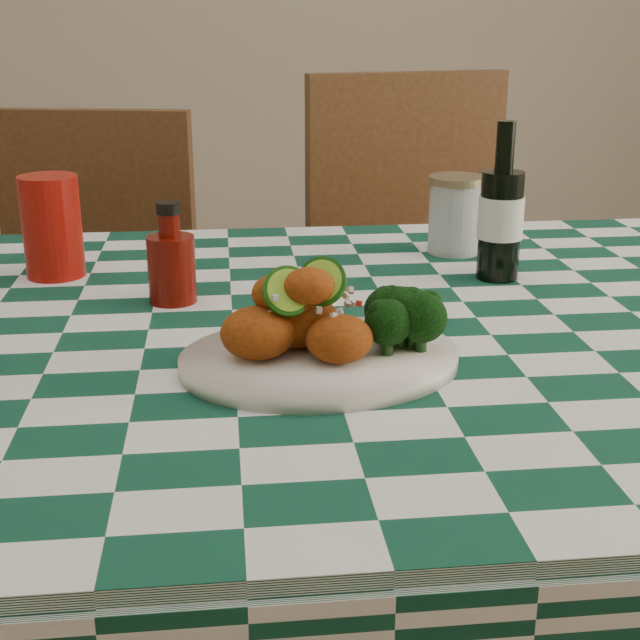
{
  "coord_description": "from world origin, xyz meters",
  "views": [
    {
      "loc": [
        -0.11,
        -1.04,
        1.15
      ],
      "look_at": [
        -0.01,
        -0.14,
        0.84
      ],
      "focal_mm": 50.0,
      "sensor_mm": 36.0,
      "label": 1
    }
  ],
  "objects_px": {
    "plate": "(320,360)",
    "mason_jar": "(455,215)",
    "red_tumbler": "(52,227)",
    "ketchup_bottle": "(171,253)",
    "beer_bottle": "(502,202)",
    "dining_table": "(316,590)",
    "wooden_chair_right": "(437,320)",
    "wooden_chair_left": "(76,351)",
    "fried_chicken_pile": "(308,311)"
  },
  "relations": [
    {
      "from": "dining_table",
      "to": "wooden_chair_right",
      "type": "xyz_separation_m",
      "value": [
        0.35,
        0.76,
        0.12
      ]
    },
    {
      "from": "wooden_chair_right",
      "to": "plate",
      "type": "bearing_deg",
      "value": -121.47
    },
    {
      "from": "plate",
      "to": "mason_jar",
      "type": "bearing_deg",
      "value": 60.0
    },
    {
      "from": "dining_table",
      "to": "wooden_chair_right",
      "type": "bearing_deg",
      "value": 65.41
    },
    {
      "from": "plate",
      "to": "mason_jar",
      "type": "xyz_separation_m",
      "value": [
        0.27,
        0.46,
        0.05
      ]
    },
    {
      "from": "fried_chicken_pile",
      "to": "beer_bottle",
      "type": "xyz_separation_m",
      "value": [
        0.31,
        0.31,
        0.05
      ]
    },
    {
      "from": "red_tumbler",
      "to": "mason_jar",
      "type": "relative_size",
      "value": 1.2
    },
    {
      "from": "dining_table",
      "to": "fried_chicken_pile",
      "type": "relative_size",
      "value": 11.15
    },
    {
      "from": "plate",
      "to": "ketchup_bottle",
      "type": "relative_size",
      "value": 2.27
    },
    {
      "from": "plate",
      "to": "mason_jar",
      "type": "height_order",
      "value": "mason_jar"
    },
    {
      "from": "beer_bottle",
      "to": "plate",
      "type": "bearing_deg",
      "value": -133.07
    },
    {
      "from": "plate",
      "to": "wooden_chair_right",
      "type": "bearing_deg",
      "value": 68.4
    },
    {
      "from": "dining_table",
      "to": "ketchup_bottle",
      "type": "xyz_separation_m",
      "value": [
        -0.18,
        0.11,
        0.46
      ]
    },
    {
      "from": "fried_chicken_pile",
      "to": "ketchup_bottle",
      "type": "height_order",
      "value": "ketchup_bottle"
    },
    {
      "from": "fried_chicken_pile",
      "to": "ketchup_bottle",
      "type": "xyz_separation_m",
      "value": [
        -0.16,
        0.25,
        0.0
      ]
    },
    {
      "from": "beer_bottle",
      "to": "wooden_chair_right",
      "type": "bearing_deg",
      "value": 83.73
    },
    {
      "from": "plate",
      "to": "wooden_chair_left",
      "type": "height_order",
      "value": "wooden_chair_left"
    },
    {
      "from": "beer_bottle",
      "to": "dining_table",
      "type": "bearing_deg",
      "value": -149.13
    },
    {
      "from": "dining_table",
      "to": "wooden_chair_left",
      "type": "xyz_separation_m",
      "value": [
        -0.43,
        0.75,
        0.08
      ]
    },
    {
      "from": "dining_table",
      "to": "wooden_chair_left",
      "type": "bearing_deg",
      "value": 119.51
    },
    {
      "from": "mason_jar",
      "to": "wooden_chair_left",
      "type": "xyz_separation_m",
      "value": [
        -0.68,
        0.43,
        -0.37
      ]
    },
    {
      "from": "dining_table",
      "to": "ketchup_bottle",
      "type": "bearing_deg",
      "value": 148.75
    },
    {
      "from": "fried_chicken_pile",
      "to": "red_tumbler",
      "type": "bearing_deg",
      "value": 129.95
    },
    {
      "from": "mason_jar",
      "to": "wooden_chair_left",
      "type": "relative_size",
      "value": 0.13
    },
    {
      "from": "beer_bottle",
      "to": "wooden_chair_left",
      "type": "distance_m",
      "value": 1.01
    },
    {
      "from": "ketchup_bottle",
      "to": "beer_bottle",
      "type": "xyz_separation_m",
      "value": [
        0.46,
        0.06,
        0.05
      ]
    },
    {
      "from": "plate",
      "to": "wooden_chair_left",
      "type": "bearing_deg",
      "value": 114.86
    },
    {
      "from": "fried_chicken_pile",
      "to": "red_tumbler",
      "type": "relative_size",
      "value": 1.01
    },
    {
      "from": "wooden_chair_left",
      "to": "fried_chicken_pile",
      "type": "bearing_deg",
      "value": -54.33
    },
    {
      "from": "red_tumbler",
      "to": "wooden_chair_right",
      "type": "relative_size",
      "value": 0.14
    },
    {
      "from": "dining_table",
      "to": "beer_bottle",
      "type": "distance_m",
      "value": 0.6
    },
    {
      "from": "fried_chicken_pile",
      "to": "plate",
      "type": "bearing_deg",
      "value": 0.0
    },
    {
      "from": "mason_jar",
      "to": "beer_bottle",
      "type": "bearing_deg",
      "value": -80.49
    },
    {
      "from": "fried_chicken_pile",
      "to": "wooden_chair_right",
      "type": "xyz_separation_m",
      "value": [
        0.37,
        0.9,
        -0.34
      ]
    },
    {
      "from": "red_tumbler",
      "to": "mason_jar",
      "type": "distance_m",
      "value": 0.62
    },
    {
      "from": "plate",
      "to": "mason_jar",
      "type": "distance_m",
      "value": 0.54
    },
    {
      "from": "fried_chicken_pile",
      "to": "mason_jar",
      "type": "distance_m",
      "value": 0.54
    },
    {
      "from": "red_tumbler",
      "to": "wooden_chair_left",
      "type": "relative_size",
      "value": 0.15
    },
    {
      "from": "dining_table",
      "to": "red_tumbler",
      "type": "distance_m",
      "value": 0.64
    },
    {
      "from": "plate",
      "to": "wooden_chair_left",
      "type": "xyz_separation_m",
      "value": [
        -0.42,
        0.9,
        -0.32
      ]
    },
    {
      "from": "fried_chicken_pile",
      "to": "wooden_chair_left",
      "type": "relative_size",
      "value": 0.16
    },
    {
      "from": "mason_jar",
      "to": "red_tumbler",
      "type": "bearing_deg",
      "value": -173.64
    },
    {
      "from": "red_tumbler",
      "to": "wooden_chair_left",
      "type": "xyz_separation_m",
      "value": [
        -0.07,
        0.5,
        -0.38
      ]
    },
    {
      "from": "plate",
      "to": "red_tumbler",
      "type": "relative_size",
      "value": 2.08
    },
    {
      "from": "fried_chicken_pile",
      "to": "wooden_chair_left",
      "type": "xyz_separation_m",
      "value": [
        -0.4,
        0.9,
        -0.37
      ]
    },
    {
      "from": "ketchup_bottle",
      "to": "wooden_chair_left",
      "type": "distance_m",
      "value": 0.79
    },
    {
      "from": "ketchup_bottle",
      "to": "red_tumbler",
      "type": "bearing_deg",
      "value": 140.91
    },
    {
      "from": "wooden_chair_left",
      "to": "wooden_chair_right",
      "type": "relative_size",
      "value": 0.93
    },
    {
      "from": "dining_table",
      "to": "wooden_chair_right",
      "type": "distance_m",
      "value": 0.84
    },
    {
      "from": "ketchup_bottle",
      "to": "mason_jar",
      "type": "distance_m",
      "value": 0.49
    }
  ]
}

